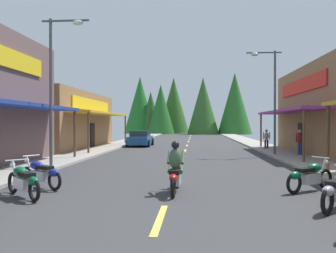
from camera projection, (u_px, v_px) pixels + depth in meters
The scene contains 15 objects.
ground at pixel (185, 151), 26.33m from camera, with size 10.83×82.88×0.10m, color #38383A.
sidewalk_left at pixel (100, 149), 26.85m from camera, with size 2.49×82.88×0.12m, color #9E9991.
sidewalk_right at pixel (274, 150), 25.80m from camera, with size 2.49×82.88×0.12m, color #9E9991.
centerline_dashes at pixel (186, 148), 29.00m from camera, with size 0.16×57.04×0.01m.
storefront_left_far at pixel (48, 120), 29.14m from camera, with size 9.49×13.81×4.65m.
streetlamp_left at pixel (58, 72), 15.62m from camera, with size 2.20×0.30×6.86m.
streetlamp_right at pixel (270, 88), 21.77m from camera, with size 2.20×0.30×6.69m.
motorcycle_parked_right_3 at pixel (310, 176), 10.51m from camera, with size 1.79×1.33×1.04m.
motorcycle_parked_left_2 at pixel (23, 180), 9.65m from camera, with size 1.68×1.48×1.04m.
motorcycle_parked_left_3 at pixel (41, 173), 11.06m from camera, with size 1.88×1.20×1.04m.
rider_cruising_lead at pixel (175, 171), 10.29m from camera, with size 0.60×2.14×1.57m.
pedestrian_browsing at pixel (300, 141), 21.48m from camera, with size 0.56×0.33×1.70m.
pedestrian_waiting at pixel (266, 138), 26.92m from camera, with size 0.57×0.29×1.61m.
parked_car_curbside at pixel (140, 139), 31.27m from camera, with size 2.08×4.31×1.40m.
treeline_backdrop at pixel (180, 106), 67.96m from camera, with size 25.34×11.95×11.71m.
Camera 1 is at (0.77, 0.11, 2.10)m, focal length 36.69 mm.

